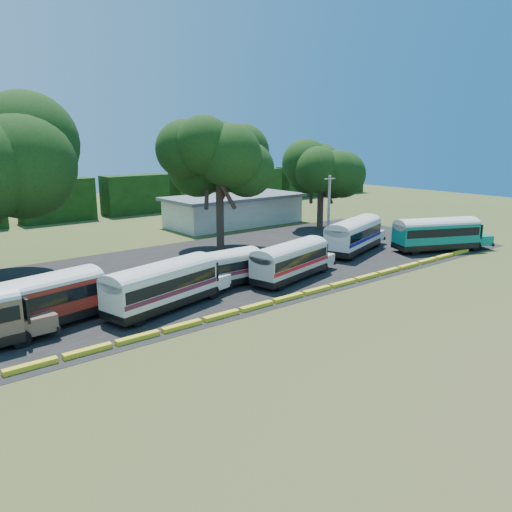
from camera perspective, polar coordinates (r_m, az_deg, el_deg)
ground at (r=35.31m, az=2.98°, el=-5.90°), size 160.00×160.00×0.00m
asphalt_strip at (r=45.06m, az=-6.28°, el=-1.67°), size 64.00×24.00×0.02m
curb at (r=35.97m, az=1.92°, el=-5.27°), size 53.70×0.45×0.30m
terminal_building at (r=68.68m, az=-2.50°, el=5.32°), size 19.00×9.00×4.00m
treeline_backdrop at (r=76.60m, az=-21.80°, el=5.94°), size 130.00×4.00×6.00m
bus_red at (r=33.59m, az=-23.68°, el=-4.56°), size 10.66×4.48×3.41m
bus_cream_west at (r=34.85m, az=-10.49°, el=-3.05°), size 10.64×4.95×3.40m
bus_cream_east at (r=39.42m, az=-4.28°, el=-1.32°), size 9.05×2.47×2.95m
bus_white_red at (r=41.61m, az=4.08°, el=-0.31°), size 10.10×4.62×3.23m
bus_white_blue at (r=52.43m, az=11.19°, el=2.55°), size 11.19×6.02×3.59m
bus_teal at (r=55.51m, az=20.09°, el=2.58°), size 10.91×6.77×3.54m
tree_center at (r=51.76m, az=-4.26°, el=11.60°), size 8.68×8.68×13.34m
tree_east at (r=65.21m, az=7.49°, el=9.87°), size 7.91×7.91×10.75m
utility_pole at (r=56.45m, az=8.32°, el=5.37°), size 1.60×0.30×7.62m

